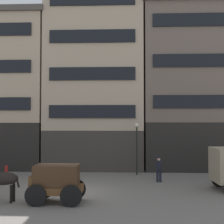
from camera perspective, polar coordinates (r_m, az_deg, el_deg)
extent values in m
plane|color=slate|center=(17.05, -9.60, -16.46)|extent=(120.00, 120.00, 0.00)
cube|color=black|center=(28.30, -22.51, -6.25)|extent=(9.43, 5.82, 4.14)
cube|color=tan|center=(28.59, -22.34, 7.64)|extent=(9.43, 5.82, 9.62)
cube|color=#47423D|center=(29.84, -22.22, 17.27)|extent=(9.93, 6.32, 0.50)
cube|color=#38332D|center=(25.92, -3.51, -7.54)|extent=(8.68, 5.82, 3.47)
cube|color=tan|center=(26.39, -3.47, 10.34)|extent=(8.68, 5.82, 12.82)
cube|color=black|center=(22.85, -4.21, 0.08)|extent=(7.29, 0.12, 1.10)
cube|color=black|center=(23.18, -4.19, 8.02)|extent=(7.29, 0.12, 1.10)
cube|color=black|center=(23.94, -4.17, 15.59)|extent=(7.29, 0.12, 1.10)
cube|color=black|center=(26.44, 15.03, -6.61)|extent=(7.80, 5.82, 4.17)
cube|color=#66564C|center=(26.82, 14.90, 9.02)|extent=(7.80, 5.82, 10.33)
cube|color=#47423D|center=(28.34, 14.80, 19.84)|extent=(8.30, 6.32, 0.50)
cube|color=black|center=(23.51, 16.58, 2.10)|extent=(6.55, 0.12, 1.10)
cube|color=black|center=(23.99, 16.50, 10.33)|extent=(6.55, 0.12, 1.10)
cube|color=black|center=(24.95, 16.43, 18.09)|extent=(6.55, 0.12, 1.10)
cube|color=brown|center=(15.12, -11.54, -15.61)|extent=(2.71, 1.32, 0.36)
cube|color=#3D2819|center=(14.96, -11.53, -12.90)|extent=(2.30, 1.12, 1.10)
cube|color=brown|center=(15.32, -15.82, -13.56)|extent=(0.41, 1.04, 0.50)
cylinder|color=black|center=(14.73, -15.79, -16.55)|extent=(1.10, 0.09, 1.10)
cylinder|color=black|center=(16.05, -14.15, -15.33)|extent=(1.10, 0.09, 1.10)
cylinder|color=black|center=(14.30, -8.60, -17.06)|extent=(1.10, 0.09, 1.10)
cylinder|color=black|center=(15.65, -7.57, -15.72)|extent=(1.10, 0.09, 1.10)
ellipsoid|color=black|center=(15.91, -22.00, -12.80)|extent=(1.70, 0.61, 0.70)
cylinder|color=black|center=(15.64, -19.23, -13.59)|extent=(0.27, 0.10, 0.65)
cylinder|color=black|center=(15.71, -20.41, -15.86)|extent=(0.14, 0.14, 0.95)
cylinder|color=black|center=(16.03, -19.90, -15.57)|extent=(0.14, 0.14, 0.95)
cylinder|color=black|center=(19.56, 21.44, -13.19)|extent=(0.85, 0.26, 0.84)
cylinder|color=black|center=(19.85, 9.52, -13.11)|extent=(0.16, 0.16, 0.85)
cylinder|color=black|center=(19.88, 10.11, -13.09)|extent=(0.16, 0.16, 0.85)
cylinder|color=black|center=(19.73, 9.80, -11.00)|extent=(0.43, 0.43, 0.62)
sphere|color=tan|center=(19.67, 9.79, -9.74)|extent=(0.22, 0.22, 0.22)
cylinder|color=black|center=(19.65, 9.79, -9.45)|extent=(0.28, 0.28, 0.02)
cylinder|color=black|center=(19.65, 9.79, -9.31)|extent=(0.18, 0.18, 0.09)
cylinder|color=black|center=(22.04, 5.23, -8.12)|extent=(0.12, 0.12, 3.80)
sphere|color=silver|center=(21.91, 5.22, -2.76)|extent=(0.32, 0.32, 0.32)
cylinder|color=maroon|center=(23.34, -21.29, -11.49)|extent=(0.24, 0.24, 0.70)
sphere|color=maroon|center=(23.28, -21.28, -10.59)|extent=(0.22, 0.22, 0.22)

